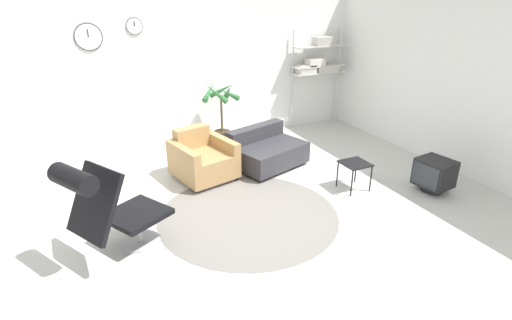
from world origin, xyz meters
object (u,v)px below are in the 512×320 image
Objects in this scene: potted_plant at (222,117)px; armchair_red at (203,161)px; couch_low at (267,152)px; shelf_unit at (318,61)px; crt_television at (434,174)px; lounge_chair at (106,203)px; side_table at (355,166)px.

armchair_red is at bearing -123.25° from potted_plant.
shelf_unit is at bearing -160.06° from couch_low.
shelf_unit is (2.90, 1.40, 1.06)m from armchair_red.
lounge_chair is at bearing 78.08° from crt_television.
shelf_unit reaches higher than couch_low.
lounge_chair is at bearing -146.86° from shelf_unit.
potted_plant is at bearing 110.35° from lounge_chair.
shelf_unit is at bearing -167.19° from armchair_red.
lounge_chair is 3.31m from side_table.
lounge_chair is 2.87× the size of side_table.
couch_low is 2.56m from shelf_unit.
lounge_chair is 3.42m from potted_plant.
potted_plant is (-0.33, 1.14, 0.31)m from couch_low.
crt_television is at bearing 116.20° from couch_low.
potted_plant reaches higher than armchair_red.
shelf_unit is (0.12, 3.20, 1.08)m from crt_television.
couch_low reaches higher than side_table.
crt_television is (2.78, -1.80, -0.02)m from armchair_red.
couch_low is 2.48m from crt_television.
potted_plant reaches higher than side_table.
shelf_unit reaches higher than side_table.
lounge_chair is 1.18× the size of armchair_red.
lounge_chair is at bearing -176.63° from side_table.
potted_plant reaches higher than lounge_chair.
shelf_unit reaches higher than potted_plant.
armchair_red is 1.07m from couch_low.
potted_plant is at bearing -136.15° from armchair_red.
shelf_unit is (1.09, 2.67, 0.98)m from side_table.
lounge_chair is 2.12m from armchair_red.
armchair_red is 0.51× the size of shelf_unit.
side_table is 2.64m from potted_plant.
shelf_unit is at bearing 94.04° from lounge_chair.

